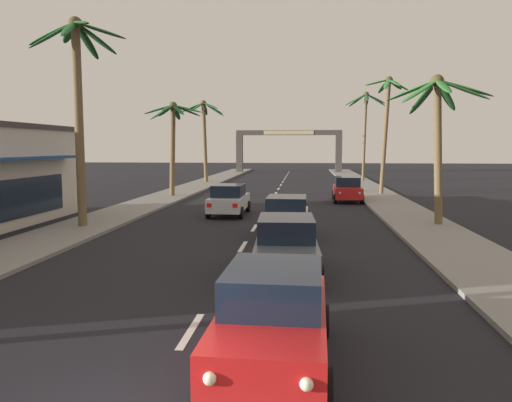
{
  "coord_description": "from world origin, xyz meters",
  "views": [
    {
      "loc": [
        2.26,
        -5.96,
        3.72
      ],
      "look_at": [
        0.92,
        8.0,
        2.2
      ],
      "focal_mm": 35.12,
      "sensor_mm": 36.0,
      "label": 1
    }
  ],
  "objects_px": {
    "palm_left_second": "(78,83)",
    "sedan_third_in_queue": "(286,246)",
    "palm_left_farthest": "(204,125)",
    "palm_left_third": "(173,128)",
    "sedan_fifth_in_queue": "(286,216)",
    "palm_right_second": "(438,117)",
    "sedan_parked_nearest_kerb": "(347,189)",
    "town_gateway_arch": "(289,145)",
    "palm_right_farthest": "(366,113)",
    "sedan_lead_at_stop_bar": "(273,316)",
    "sedan_oncoming_far": "(229,200)",
    "palm_right_third": "(387,112)"
  },
  "relations": [
    {
      "from": "sedan_fifth_in_queue",
      "to": "sedan_parked_nearest_kerb",
      "type": "bearing_deg",
      "value": 75.35
    },
    {
      "from": "sedan_oncoming_far",
      "to": "sedan_parked_nearest_kerb",
      "type": "xyz_separation_m",
      "value": [
        7.03,
        7.59,
        0.0
      ]
    },
    {
      "from": "palm_right_second",
      "to": "town_gateway_arch",
      "type": "relative_size",
      "value": 0.46
    },
    {
      "from": "sedan_lead_at_stop_bar",
      "to": "sedan_third_in_queue",
      "type": "bearing_deg",
      "value": 90.01
    },
    {
      "from": "sedan_parked_nearest_kerb",
      "to": "palm_right_farthest",
      "type": "xyz_separation_m",
      "value": [
        3.49,
        20.03,
        6.4
      ]
    },
    {
      "from": "palm_left_second",
      "to": "town_gateway_arch",
      "type": "relative_size",
      "value": 0.62
    },
    {
      "from": "palm_left_second",
      "to": "sedan_third_in_queue",
      "type": "bearing_deg",
      "value": -37.65
    },
    {
      "from": "sedan_third_in_queue",
      "to": "palm_left_farthest",
      "type": "distance_m",
      "value": 37.85
    },
    {
      "from": "sedan_lead_at_stop_bar",
      "to": "palm_right_third",
      "type": "distance_m",
      "value": 32.15
    },
    {
      "from": "sedan_lead_at_stop_bar",
      "to": "palm_right_second",
      "type": "relative_size",
      "value": 0.64
    },
    {
      "from": "sedan_lead_at_stop_bar",
      "to": "palm_right_farthest",
      "type": "distance_m",
      "value": 47.24
    },
    {
      "from": "palm_left_third",
      "to": "sedan_third_in_queue",
      "type": "bearing_deg",
      "value": -67.29
    },
    {
      "from": "sedan_fifth_in_queue",
      "to": "palm_right_second",
      "type": "relative_size",
      "value": 0.64
    },
    {
      "from": "palm_right_third",
      "to": "palm_left_second",
      "type": "bearing_deg",
      "value": -132.98
    },
    {
      "from": "palm_left_second",
      "to": "sedan_oncoming_far",
      "type": "bearing_deg",
      "value": 40.84
    },
    {
      "from": "palm_left_farthest",
      "to": "palm_right_second",
      "type": "relative_size",
      "value": 1.2
    },
    {
      "from": "sedan_parked_nearest_kerb",
      "to": "palm_left_second",
      "type": "xyz_separation_m",
      "value": [
        -13.0,
        -12.75,
        5.69
      ]
    },
    {
      "from": "palm_left_second",
      "to": "palm_left_farthest",
      "type": "height_order",
      "value": "palm_left_second"
    },
    {
      "from": "sedan_lead_at_stop_bar",
      "to": "palm_left_farthest",
      "type": "xyz_separation_m",
      "value": [
        -9.68,
        42.38,
        5.06
      ]
    },
    {
      "from": "sedan_oncoming_far",
      "to": "palm_right_second",
      "type": "bearing_deg",
      "value": -16.75
    },
    {
      "from": "palm_left_second",
      "to": "town_gateway_arch",
      "type": "distance_m",
      "value": 51.37
    },
    {
      "from": "sedan_parked_nearest_kerb",
      "to": "palm_right_farthest",
      "type": "distance_m",
      "value": 21.31
    },
    {
      "from": "sedan_oncoming_far",
      "to": "town_gateway_arch",
      "type": "height_order",
      "value": "town_gateway_arch"
    },
    {
      "from": "palm_left_farthest",
      "to": "palm_right_third",
      "type": "height_order",
      "value": "palm_right_third"
    },
    {
      "from": "sedan_oncoming_far",
      "to": "palm_right_third",
      "type": "height_order",
      "value": "palm_right_third"
    },
    {
      "from": "palm_left_second",
      "to": "palm_right_third",
      "type": "bearing_deg",
      "value": 47.02
    },
    {
      "from": "palm_left_third",
      "to": "town_gateway_arch",
      "type": "height_order",
      "value": "palm_left_third"
    },
    {
      "from": "sedan_parked_nearest_kerb",
      "to": "palm_right_second",
      "type": "height_order",
      "value": "palm_right_second"
    },
    {
      "from": "town_gateway_arch",
      "to": "palm_right_third",
      "type": "bearing_deg",
      "value": -75.7
    },
    {
      "from": "sedan_parked_nearest_kerb",
      "to": "palm_left_third",
      "type": "bearing_deg",
      "value": 172.58
    },
    {
      "from": "palm_right_farthest",
      "to": "town_gateway_arch",
      "type": "bearing_deg",
      "value": 115.86
    },
    {
      "from": "sedan_third_in_queue",
      "to": "town_gateway_arch",
      "type": "bearing_deg",
      "value": 91.74
    },
    {
      "from": "town_gateway_arch",
      "to": "sedan_fifth_in_queue",
      "type": "bearing_deg",
      "value": -88.29
    },
    {
      "from": "palm_left_third",
      "to": "palm_right_farthest",
      "type": "bearing_deg",
      "value": 48.92
    },
    {
      "from": "sedan_third_in_queue",
      "to": "palm_left_farthest",
      "type": "bearing_deg",
      "value": 104.96
    },
    {
      "from": "sedan_oncoming_far",
      "to": "palm_left_second",
      "type": "height_order",
      "value": "palm_left_second"
    },
    {
      "from": "sedan_parked_nearest_kerb",
      "to": "palm_right_farthest",
      "type": "height_order",
      "value": "palm_right_farthest"
    },
    {
      "from": "sedan_parked_nearest_kerb",
      "to": "palm_left_farthest",
      "type": "height_order",
      "value": "palm_left_farthest"
    },
    {
      "from": "sedan_lead_at_stop_bar",
      "to": "palm_left_third",
      "type": "bearing_deg",
      "value": 108.08
    },
    {
      "from": "sedan_oncoming_far",
      "to": "palm_left_farthest",
      "type": "bearing_deg",
      "value": 104.43
    },
    {
      "from": "sedan_fifth_in_queue",
      "to": "town_gateway_arch",
      "type": "relative_size",
      "value": 0.29
    },
    {
      "from": "palm_right_farthest",
      "to": "palm_right_second",
      "type": "bearing_deg",
      "value": -90.66
    },
    {
      "from": "palm_left_farthest",
      "to": "palm_right_farthest",
      "type": "bearing_deg",
      "value": 13.25
    },
    {
      "from": "sedan_lead_at_stop_bar",
      "to": "palm_right_second",
      "type": "distance_m",
      "value": 17.46
    },
    {
      "from": "palm_left_second",
      "to": "palm_left_third",
      "type": "xyz_separation_m",
      "value": [
        0.45,
        14.39,
        -1.44
      ]
    },
    {
      "from": "sedan_fifth_in_queue",
      "to": "sedan_oncoming_far",
      "type": "relative_size",
      "value": 1.0
    },
    {
      "from": "palm_left_farthest",
      "to": "palm_left_third",
      "type": "bearing_deg",
      "value": -87.72
    },
    {
      "from": "sedan_third_in_queue",
      "to": "palm_right_second",
      "type": "xyz_separation_m",
      "value": [
        6.58,
        9.47,
        4.22
      ]
    },
    {
      "from": "sedan_parked_nearest_kerb",
      "to": "palm_right_second",
      "type": "xyz_separation_m",
      "value": [
        3.13,
        -10.65,
        4.22
      ]
    },
    {
      "from": "palm_left_farthest",
      "to": "palm_right_farthest",
      "type": "xyz_separation_m",
      "value": [
        16.61,
        3.91,
        1.34
      ]
    }
  ]
}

